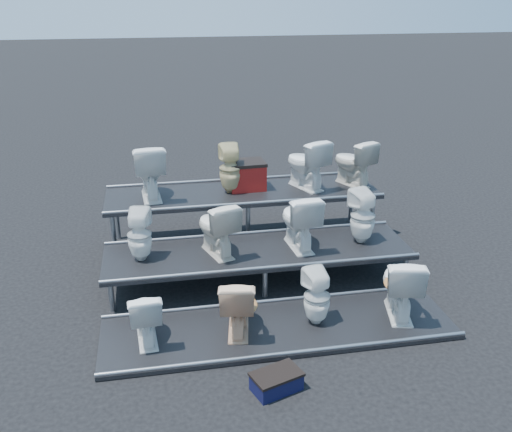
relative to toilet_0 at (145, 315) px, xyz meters
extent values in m
plane|color=black|center=(1.56, 1.30, -0.39)|extent=(80.00, 80.00, 0.00)
cube|color=black|center=(1.56, 0.00, -0.36)|extent=(4.20, 1.20, 0.06)
cube|color=black|center=(1.56, 1.30, -0.16)|extent=(4.20, 1.20, 0.46)
cube|color=black|center=(1.56, 2.60, 0.04)|extent=(4.20, 1.20, 0.86)
imported|color=white|center=(0.00, 0.00, 0.00)|extent=(0.41, 0.67, 0.66)
imported|color=#EABA91|center=(1.06, 0.00, 0.03)|extent=(0.53, 0.78, 0.73)
imported|color=white|center=(2.02, 0.00, 0.02)|extent=(0.36, 0.37, 0.70)
imported|color=white|center=(3.07, 0.00, 0.08)|extent=(0.62, 0.88, 0.81)
imported|color=white|center=(-0.03, 1.30, 0.42)|extent=(0.38, 0.38, 0.71)
imported|color=silver|center=(0.99, 1.30, 0.45)|extent=(0.63, 0.84, 0.76)
imported|color=white|center=(2.12, 1.30, 0.47)|extent=(0.51, 0.82, 0.80)
imported|color=white|center=(3.05, 1.30, 0.46)|extent=(0.42, 0.43, 0.77)
imported|color=white|center=(0.15, 2.60, 0.89)|extent=(0.52, 0.85, 0.84)
imported|color=#D1C189|center=(1.37, 2.60, 0.85)|extent=(0.35, 0.35, 0.76)
imported|color=white|center=(2.56, 2.60, 0.87)|extent=(0.71, 0.89, 0.80)
imported|color=silver|center=(3.34, 2.60, 0.84)|extent=(0.68, 0.84, 0.74)
cube|color=maroon|center=(1.64, 2.72, 0.67)|extent=(0.57, 0.47, 0.40)
cube|color=black|center=(1.29, -1.05, -0.30)|extent=(0.55, 0.43, 0.17)
camera|label=1|loc=(0.21, -5.68, 3.47)|focal=40.00mm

